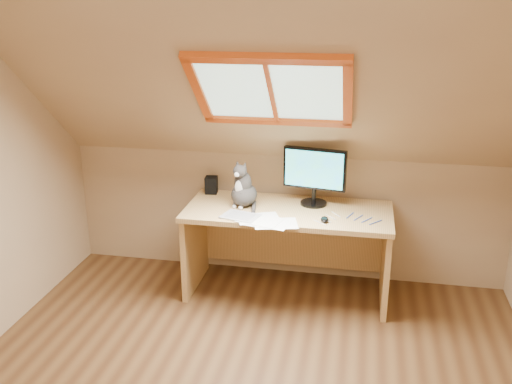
# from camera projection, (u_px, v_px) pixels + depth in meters

# --- Properties ---
(room_shell) EXTENTS (3.52, 3.52, 2.41)m
(room_shell) POSITION_uv_depth(u_px,v_px,m) (231.00, 170.00, 2.63)
(room_shell) COLOR tan
(room_shell) RESTS_ON ground
(desk) EXTENTS (1.52, 0.67, 0.70)m
(desk) POSITION_uv_depth(u_px,v_px,m) (289.00, 233.00, 4.35)
(desk) COLOR tan
(desk) RESTS_ON ground
(monitor) EXTENTS (0.47, 0.20, 0.44)m
(monitor) POSITION_uv_depth(u_px,v_px,m) (314.00, 173.00, 4.23)
(monitor) COLOR black
(monitor) RESTS_ON desk
(cat) EXTENTS (0.26, 0.29, 0.36)m
(cat) POSITION_uv_depth(u_px,v_px,m) (243.00, 189.00, 4.25)
(cat) COLOR #3E3A37
(cat) RESTS_ON desk
(desk_speaker) EXTENTS (0.10, 0.10, 0.13)m
(desk_speaker) POSITION_uv_depth(u_px,v_px,m) (211.00, 185.00, 4.55)
(desk_speaker) COLOR black
(desk_speaker) RESTS_ON desk
(graphics_tablet) EXTENTS (0.30, 0.25, 0.01)m
(graphics_tablet) POSITION_uv_depth(u_px,v_px,m) (241.00, 216.00, 4.07)
(graphics_tablet) COLOR #B2B2B7
(graphics_tablet) RESTS_ON desk
(mouse) EXTENTS (0.07, 0.11, 0.03)m
(mouse) POSITION_uv_depth(u_px,v_px,m) (325.00, 219.00, 3.99)
(mouse) COLOR black
(mouse) RESTS_ON desk
(papers) EXTENTS (0.35, 0.30, 0.01)m
(papers) POSITION_uv_depth(u_px,v_px,m) (271.00, 221.00, 3.99)
(papers) COLOR white
(papers) RESTS_ON desk
(cables) EXTENTS (0.51, 0.26, 0.01)m
(cables) POSITION_uv_depth(u_px,v_px,m) (349.00, 219.00, 4.03)
(cables) COLOR silver
(cables) RESTS_ON desk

